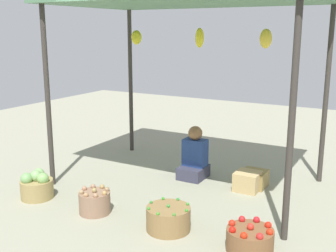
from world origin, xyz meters
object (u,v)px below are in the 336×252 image
(basket_red_tomatoes, at_px, (250,239))
(wooden_crate_near_vendor, at_px, (247,181))
(vendor_person, at_px, (194,158))
(basket_potatoes, at_px, (95,202))
(basket_green_chilies, at_px, (168,218))
(basket_cabbages, at_px, (37,186))
(wooden_crate_stacked_rear, at_px, (254,179))

(basket_red_tomatoes, relative_size, wooden_crate_near_vendor, 1.41)
(vendor_person, height_order, wooden_crate_near_vendor, vendor_person)
(wooden_crate_near_vendor, bearing_deg, vendor_person, 173.01)
(basket_red_tomatoes, xyz_separation_m, wooden_crate_near_vendor, (-0.55, 1.54, 0.01))
(vendor_person, relative_size, basket_potatoes, 2.08)
(basket_red_tomatoes, bearing_deg, basket_green_chilies, -179.31)
(basket_green_chilies, bearing_deg, basket_potatoes, -177.16)
(basket_cabbages, height_order, basket_red_tomatoes, basket_cabbages)
(basket_potatoes, bearing_deg, wooden_crate_near_vendor, 49.79)
(basket_green_chilies, bearing_deg, basket_cabbages, -178.31)
(basket_cabbages, distance_m, basket_potatoes, 0.95)
(basket_green_chilies, height_order, wooden_crate_stacked_rear, basket_green_chilies)
(basket_green_chilies, relative_size, basket_red_tomatoes, 1.03)
(basket_green_chilies, xyz_separation_m, wooden_crate_near_vendor, (0.37, 1.55, -0.00))
(basket_red_tomatoes, height_order, wooden_crate_near_vendor, basket_red_tomatoes)
(vendor_person, height_order, basket_cabbages, vendor_person)
(wooden_crate_stacked_rear, bearing_deg, basket_green_chilies, -103.16)
(basket_red_tomatoes, bearing_deg, basket_potatoes, -178.20)
(vendor_person, relative_size, basket_green_chilies, 1.60)
(vendor_person, xyz_separation_m, wooden_crate_stacked_rear, (0.90, 0.07, -0.18))
(vendor_person, bearing_deg, wooden_crate_near_vendor, -6.99)
(basket_cabbages, relative_size, basket_green_chilies, 0.86)
(basket_green_chilies, bearing_deg, basket_red_tomatoes, 0.69)
(wooden_crate_stacked_rear, bearing_deg, wooden_crate_near_vendor, -101.40)
(vendor_person, distance_m, basket_potatoes, 1.79)
(basket_cabbages, height_order, basket_green_chilies, basket_cabbages)
(basket_red_tomatoes, distance_m, wooden_crate_near_vendor, 1.64)
(basket_cabbages, bearing_deg, basket_green_chilies, 1.69)
(vendor_person, bearing_deg, basket_potatoes, -106.10)
(basket_cabbages, height_order, wooden_crate_stacked_rear, basket_cabbages)
(vendor_person, height_order, basket_green_chilies, vendor_person)
(basket_cabbages, distance_m, wooden_crate_near_vendor, 2.81)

